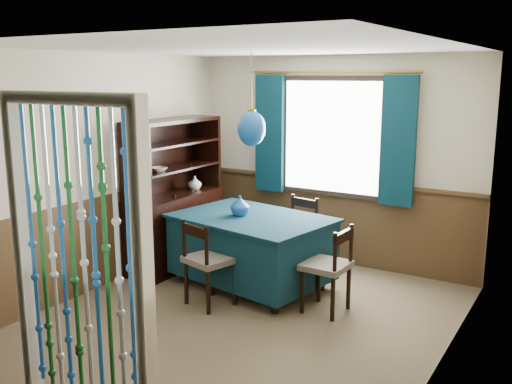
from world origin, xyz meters
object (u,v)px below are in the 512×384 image
Objects in this scene: chair_right at (329,267)px; pendant_lamp at (252,128)px; chair_far at (297,232)px; chair_left at (195,228)px; vase_table at (240,206)px; bowl_shelf at (159,169)px; chair_near at (208,261)px; sideboard at (175,216)px; dining_table at (252,246)px; vase_sideboard at (195,182)px.

pendant_lamp reaches higher than chair_right.
chair_far is 1.21m from chair_left.
pendant_lamp is 4.79× the size of vase_table.
chair_left reaches higher than chair_far.
bowl_shelf reaches higher than chair_left.
pendant_lamp reaches higher than vase_table.
bowl_shelf is (-2.10, -0.00, 0.77)m from chair_right.
vase_table reaches higher than chair_near.
chair_left is (-1.09, -0.53, 0.02)m from chair_far.
bowl_shelf is at bearing 46.24° from chair_far.
pendant_lamp is 0.86m from vase_table.
sideboard is 8.75× the size of bowl_shelf.
chair_near is at bearing -88.21° from dining_table.
sideboard reaches higher than vase_table.
bowl_shelf reaches higher than chair_far.
chair_far is at bearing 111.81° from chair_left.
chair_right is 4.27× the size of bowl_shelf.
chair_far is at bearing 85.60° from dining_table.
chair_right is 1.63m from pendant_lamp.
dining_table is 8.97× the size of vase_table.
chair_right is 4.33× the size of vase_table.
vase_table is at bearing 77.29° from chair_far.
dining_table is at bearing 9.00° from vase_table.
vase_table is (-1.14, 0.18, 0.42)m from chair_right.
bowl_shelf reaches higher than vase_sideboard.
bowl_shelf reaches higher than chair_right.
vase_table reaches higher than dining_table.
chair_left reaches higher than chair_near.
pendant_lamp is at bearing -22.29° from vase_sideboard.
chair_near is 1.44m from pendant_lamp.
chair_near is 0.78m from vase_table.
sideboard is 0.71m from bowl_shelf.
dining_table is 1.28m from pendant_lamp.
bowl_shelf is at bearing -30.21° from chair_left.
chair_right is 1.22m from vase_table.
chair_right is at bearing 74.31° from chair_left.
dining_table is 1.30m from vase_sideboard.
vase_table is 1.08m from vase_sideboard.
dining_table is 9.58× the size of vase_sideboard.
chair_near is at bearing 116.25° from chair_right.
pendant_lamp is at bearing 81.09° from chair_right.
pendant_lamp is (-1.00, 0.20, 1.27)m from chair_right.
sideboard is at bearing 84.12° from chair_right.
chair_left is at bearing 63.93° from bowl_shelf.
chair_right is 4.62× the size of vase_sideboard.
chair_left is 1.05× the size of chair_right.
chair_near is 4.41× the size of vase_table.
vase_table is at bearing 10.99° from bowl_shelf.
vase_table reaches higher than chair_far.
vase_table is at bearing -161.33° from dining_table.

